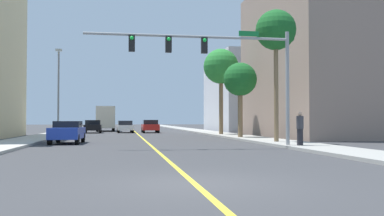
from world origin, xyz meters
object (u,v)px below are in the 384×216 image
object	(u,v)px
car_blue	(67,132)
delivery_truck	(105,118)
street_lamp	(59,87)
palm_near	(276,32)
car_black	(93,126)
car_red	(150,126)
car_white	(125,126)
traffic_signal_mast	(220,58)
palm_mid	(240,80)
pedestrian	(300,128)
palm_far	(221,67)

from	to	relation	value
car_blue	delivery_truck	xyz separation A→B (m)	(1.23, 30.77, 0.98)
street_lamp	palm_near	bearing A→B (deg)	-42.88
car_black	car_red	xyz separation A→B (m)	(6.59, -0.46, 0.02)
car_black	car_white	distance (m)	3.73
traffic_signal_mast	car_white	size ratio (longest dim) A/B	2.45
car_blue	car_white	distance (m)	23.59
traffic_signal_mast	palm_mid	size ratio (longest dim) A/B	1.85
pedestrian	car_white	bearing A→B (deg)	-61.85
car_black	delivery_truck	distance (m)	8.17
palm_far	car_black	bearing A→B (deg)	139.85
car_white	car_red	bearing A→B (deg)	-21.38
palm_near	car_red	bearing A→B (deg)	104.13
street_lamp	delivery_truck	distance (m)	19.72
delivery_truck	car_white	bearing A→B (deg)	-73.30
car_blue	car_black	size ratio (longest dim) A/B	0.93
palm_far	delivery_truck	world-z (taller)	palm_far
street_lamp	car_blue	distance (m)	12.31
traffic_signal_mast	street_lamp	bearing A→B (deg)	121.25
palm_mid	pedestrian	distance (m)	11.91
palm_mid	street_lamp	bearing A→B (deg)	155.47
palm_near	car_black	distance (m)	29.01
palm_far	street_lamp	bearing A→B (deg)	-178.11
palm_far	traffic_signal_mast	bearing A→B (deg)	-103.37
pedestrian	palm_mid	bearing A→B (deg)	-78.14
traffic_signal_mast	car_black	bearing A→B (deg)	106.23
palm_near	car_blue	bearing A→B (deg)	169.01
street_lamp	palm_near	world-z (taller)	palm_near
palm_mid	car_white	world-z (taller)	palm_mid
car_blue	palm_far	bearing A→B (deg)	-134.83
palm_mid	car_white	distance (m)	20.90
car_red	palm_near	bearing A→B (deg)	-76.59
palm_near	car_red	world-z (taller)	palm_near
street_lamp	palm_far	distance (m)	15.15
palm_mid	car_white	bearing A→B (deg)	115.57
delivery_truck	pedestrian	size ratio (longest dim) A/B	4.78
car_black	delivery_truck	xyz separation A→B (m)	(1.13, 8.03, 0.97)
car_blue	car_white	size ratio (longest dim) A/B	0.90
car_red	pedestrian	size ratio (longest dim) A/B	2.21
delivery_truck	street_lamp	bearing A→B (deg)	-102.28
traffic_signal_mast	delivery_truck	distance (m)	37.68
car_black	pedestrian	xyz separation A→B (m)	(12.62, -29.33, 0.29)
car_white	palm_near	bearing A→B (deg)	-72.77
car_blue	car_black	world-z (taller)	car_black
palm_mid	car_blue	size ratio (longest dim) A/B	1.48
car_red	delivery_truck	bearing A→B (deg)	122.00
traffic_signal_mast	car_white	xyz separation A→B (m)	(-4.70, 29.36, -4.05)
car_blue	delivery_truck	bearing A→B (deg)	-90.36
palm_mid	car_blue	bearing A→B (deg)	-159.38
palm_near	palm_mid	distance (m)	7.66
palm_mid	palm_far	distance (m)	7.52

